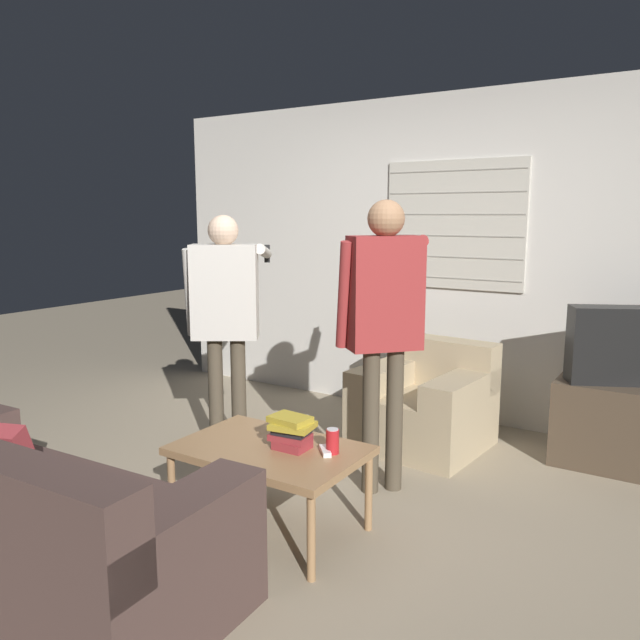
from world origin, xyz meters
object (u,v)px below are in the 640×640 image
at_px(armchair_beige, 425,404).
at_px(tv, 637,346).
at_px(book_stack, 291,432).
at_px(person_left_standing, 225,306).
at_px(person_right_standing, 384,310).
at_px(spare_remote, 325,451).
at_px(coffee_table, 270,455).
at_px(soda_can, 333,441).
at_px(couch_blue, 27,527).

relative_size(armchair_beige, tv, 1.06).
bearing_deg(armchair_beige, book_stack, 91.99).
distance_m(person_left_standing, book_stack, 1.24).
xyz_separation_m(person_right_standing, spare_remote, (0.02, -0.67, -0.62)).
height_order(coffee_table, book_stack, book_stack).
bearing_deg(soda_can, coffee_table, -162.44).
bearing_deg(couch_blue, tv, 52.56).
xyz_separation_m(person_right_standing, book_stack, (-0.16, -0.70, -0.55)).
bearing_deg(person_left_standing, spare_remote, -59.78).
height_order(coffee_table, tv, tv).
relative_size(couch_blue, person_left_standing, 1.17).
bearing_deg(soda_can, couch_blue, -128.99).
relative_size(armchair_beige, book_stack, 3.74).
relative_size(armchair_beige, coffee_table, 0.94).
relative_size(armchair_beige, person_right_standing, 0.52).
bearing_deg(coffee_table, couch_blue, -119.78).
relative_size(tv, soda_can, 6.65).
bearing_deg(person_right_standing, spare_remote, -135.48).
relative_size(armchair_beige, soda_can, 7.06).
distance_m(tv, soda_can, 2.18).
height_order(book_stack, spare_remote, book_stack).
height_order(armchair_beige, tv, tv).
distance_m(armchair_beige, person_right_standing, 1.15).
xyz_separation_m(coffee_table, person_right_standing, (0.26, 0.75, 0.68)).
bearing_deg(tv, person_right_standing, 18.49).
xyz_separation_m(armchair_beige, spare_remote, (0.10, -1.50, 0.17)).
distance_m(armchair_beige, person_left_standing, 1.57).
bearing_deg(tv, coffee_table, 26.85).
relative_size(couch_blue, armchair_beige, 2.13).
height_order(coffee_table, soda_can, soda_can).
distance_m(person_right_standing, soda_can, 0.87).
distance_m(couch_blue, soda_can, 1.42).
xyz_separation_m(couch_blue, tv, (2.04, 2.91, 0.51)).
distance_m(tv, person_left_standing, 2.65).
bearing_deg(tv, couch_blue, 29.29).
bearing_deg(book_stack, armchair_beige, 86.85).
distance_m(tv, spare_remote, 2.22).
xyz_separation_m(book_stack, spare_remote, (0.18, 0.03, -0.08)).
xyz_separation_m(person_left_standing, soda_can, (1.16, -0.56, -0.52)).
height_order(tv, soda_can, tv).
height_order(couch_blue, person_left_standing, person_left_standing).
distance_m(book_stack, spare_remote, 0.20).
height_order(armchair_beige, soda_can, armchair_beige).
distance_m(couch_blue, person_right_standing, 2.08).
xyz_separation_m(coffee_table, soda_can, (0.32, 0.10, 0.11)).
distance_m(soda_can, spare_remote, 0.06).
bearing_deg(soda_can, person_right_standing, 94.65).
bearing_deg(spare_remote, person_right_standing, 49.69).
bearing_deg(couch_blue, coffee_table, 57.74).
bearing_deg(book_stack, coffee_table, -156.89).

